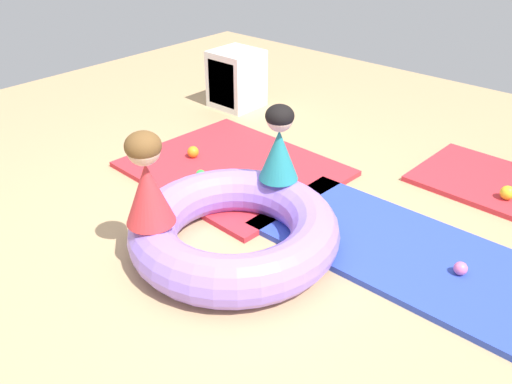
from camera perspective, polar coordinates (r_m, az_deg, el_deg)
The scene contains 12 objects.
ground_plane at distance 3.39m, azimuth -1.59°, elevation -5.90°, with size 8.00×8.00×0.00m, color tan.
gym_mat_far_left at distance 3.45m, azimuth 15.03°, elevation -5.95°, with size 1.81×0.87×0.04m, color #2D47B7.
gym_mat_front at distance 4.26m, azimuth -2.38°, elevation 2.46°, with size 1.53×1.28×0.04m, color red.
inflatable_cushion at distance 3.29m, azimuth -2.31°, elevation -4.01°, with size 1.28×1.28×0.29m, color #9975EA.
child_in_teal at distance 3.44m, azimuth 2.45°, elevation 5.10°, with size 0.35×0.35×0.50m.
child_in_red at distance 3.02m, azimuth -11.41°, elevation 1.25°, with size 0.38×0.38×0.55m.
play_ball_orange at distance 4.41m, azimuth -6.64°, elevation 4.22°, with size 0.09×0.09×0.09m, color orange.
play_ball_green at distance 4.06m, azimuth -5.83°, elevation 1.81°, with size 0.08×0.08×0.08m, color green.
play_ball_blue at distance 4.13m, azimuth 2.85°, elevation 2.48°, with size 0.09×0.09×0.09m, color blue.
play_ball_pink at distance 3.30m, azimuth 20.72°, elevation -7.53°, with size 0.08×0.08×0.08m, color pink.
play_ball_yellow at distance 4.18m, azimuth 24.93°, elevation -0.07°, with size 0.10×0.10×0.10m, color yellow.
storage_cube at distance 5.48m, azimuth -2.25°, elevation 11.76°, with size 0.44×0.44×0.56m.
Camera 1 is at (1.89, -2.00, 1.98)m, focal length 38.03 mm.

